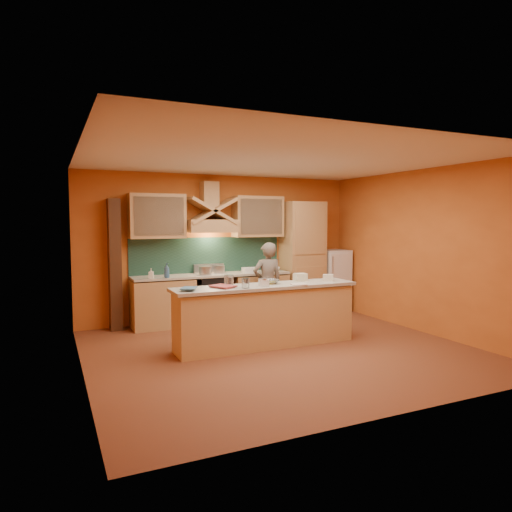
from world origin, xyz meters
name	(u,v)px	position (x,y,z in m)	size (l,w,h in m)	color
floor	(281,350)	(0.00, 0.00, 0.00)	(5.50, 5.00, 0.01)	brown
ceiling	(281,159)	(0.00, 0.00, 2.80)	(5.50, 5.00, 0.01)	white
wall_back	(222,247)	(0.00, 2.50, 1.40)	(5.50, 0.02, 2.80)	#CA6727
wall_front	(401,274)	(0.00, -2.50, 1.40)	(5.50, 0.02, 2.80)	#CA6727
wall_left	(80,264)	(-2.75, 0.00, 1.40)	(0.02, 5.00, 2.80)	#CA6727
wall_right	(423,251)	(2.75, 0.00, 1.40)	(0.02, 5.00, 2.80)	#CA6727
base_cabinet_left	(163,303)	(-1.25, 2.20, 0.43)	(1.10, 0.60, 0.86)	tan
base_cabinet_right	(258,296)	(0.65, 2.20, 0.43)	(1.10, 0.60, 0.86)	tan
counter_top	(212,275)	(-0.30, 2.20, 0.90)	(3.00, 0.62, 0.04)	#B3A997
stove	(213,299)	(-0.30, 2.20, 0.45)	(0.60, 0.58, 0.90)	black
backsplash	(207,255)	(-0.30, 2.48, 1.25)	(3.00, 0.03, 0.70)	#1A3930
range_hood	(211,226)	(-0.30, 2.25, 1.82)	(0.92, 0.50, 0.24)	tan
hood_chimney	(209,195)	(-0.30, 2.35, 2.40)	(0.30, 0.30, 0.50)	tan
upper_cabinet_left	(157,216)	(-1.30, 2.33, 2.00)	(1.00, 0.35, 0.80)	tan
upper_cabinet_right	(258,217)	(0.70, 2.33, 2.00)	(1.00, 0.35, 0.80)	tan
pantry_column	(302,258)	(1.65, 2.20, 1.15)	(0.80, 0.60, 2.30)	tan
fridge	(333,280)	(2.40, 2.20, 0.65)	(0.58, 0.60, 1.30)	white
trim_column_left	(115,265)	(-2.05, 2.35, 1.15)	(0.20, 0.30, 2.30)	#472816
island_body	(266,317)	(-0.10, 0.30, 0.44)	(2.80, 0.55, 0.88)	#E1B473
island_top	(266,286)	(-0.10, 0.30, 0.92)	(2.90, 0.62, 0.05)	#B3A997
person	(267,284)	(0.54, 1.55, 0.76)	(0.56, 0.37, 1.53)	#70665B
pot_large	(205,271)	(-0.47, 2.12, 0.98)	(0.23, 0.23, 0.16)	#AFAEB5
pot_small	(219,271)	(-0.16, 2.24, 0.97)	(0.22, 0.22, 0.15)	#BABAC1
soap_bottle_a	(151,273)	(-1.49, 2.00, 1.01)	(0.08, 0.08, 0.17)	white
soap_bottle_b	(167,270)	(-1.23, 1.96, 1.05)	(0.10, 0.10, 0.26)	#305884
bowl_back	(274,269)	(0.99, 2.19, 0.96)	(0.24, 0.24, 0.07)	white
dish_rack	(250,270)	(0.43, 2.10, 0.97)	(0.27, 0.21, 0.10)	white
book_lower	(217,287)	(-0.91, 0.24, 0.96)	(0.26, 0.35, 0.03)	#AF413E
book_upper	(182,288)	(-1.42, 0.27, 0.98)	(0.20, 0.27, 0.02)	#3E6989
jar_large	(229,280)	(-0.66, 0.42, 1.03)	(0.14, 0.14, 0.17)	silver
jar_small	(246,283)	(-0.52, 0.12, 1.02)	(0.11, 0.11, 0.14)	silver
kitchen_scale	(264,283)	(-0.21, 0.14, 1.00)	(0.13, 0.13, 0.11)	white
mixing_bowl	(270,282)	(0.01, 0.38, 0.98)	(0.28, 0.28, 0.07)	white
cloth	(299,284)	(0.35, 0.08, 0.95)	(0.22, 0.17, 0.01)	beige
grocery_bag_a	(300,277)	(0.61, 0.48, 1.01)	(0.19, 0.15, 0.12)	beige
grocery_bag_b	(328,278)	(1.03, 0.31, 1.00)	(0.17, 0.13, 0.10)	beige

